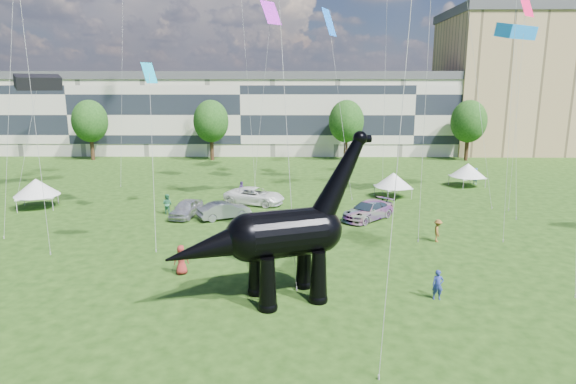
{
  "coord_description": "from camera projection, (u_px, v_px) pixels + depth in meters",
  "views": [
    {
      "loc": [
        0.1,
        -18.51,
        10.83
      ],
      "look_at": [
        -0.16,
        8.0,
        5.0
      ],
      "focal_mm": 30.0,
      "sensor_mm": 36.0,
      "label": 1
    }
  ],
  "objects": [
    {
      "name": "ground",
      "position": [
        290.0,
        347.0,
        20.4
      ],
      "size": [
        220.0,
        220.0,
        0.0
      ],
      "primitive_type": "plane",
      "color": "#16330C",
      "rests_on": "ground"
    },
    {
      "name": "terrace_row",
      "position": [
        244.0,
        116.0,
        79.74
      ],
      "size": [
        78.0,
        11.0,
        12.0
      ],
      "primitive_type": "cube",
      "color": "beige",
      "rests_on": "ground"
    },
    {
      "name": "apartment_block",
      "position": [
        529.0,
        85.0,
        81.13
      ],
      "size": [
        28.0,
        18.0,
        22.0
      ],
      "primitive_type": "cube",
      "color": "tan",
      "rests_on": "ground"
    },
    {
      "name": "tree_far_left",
      "position": [
        90.0,
        118.0,
        71.1
      ],
      "size": [
        5.2,
        5.2,
        9.44
      ],
      "color": "#382314",
      "rests_on": "ground"
    },
    {
      "name": "tree_mid_left",
      "position": [
        211.0,
        118.0,
        70.92
      ],
      "size": [
        5.2,
        5.2,
        9.44
      ],
      "color": "#382314",
      "rests_on": "ground"
    },
    {
      "name": "tree_mid_right",
      "position": [
        346.0,
        118.0,
        70.73
      ],
      "size": [
        5.2,
        5.2,
        9.44
      ],
      "color": "#382314",
      "rests_on": "ground"
    },
    {
      "name": "tree_far_right",
      "position": [
        469.0,
        118.0,
        70.55
      ],
      "size": [
        5.2,
        5.2,
        9.44
      ],
      "color": "#382314",
      "rests_on": "ground"
    },
    {
      "name": "dinosaur_sculpture",
      "position": [
        278.0,
        237.0,
        24.32
      ],
      "size": [
        10.75,
        5.3,
        8.94
      ],
      "rotation": [
        0.0,
        0.0,
        0.36
      ],
      "color": "black",
      "rests_on": "ground"
    },
    {
      "name": "car_silver",
      "position": [
        186.0,
        208.0,
        40.69
      ],
      "size": [
        2.55,
        4.56,
        1.47
      ],
      "primitive_type": "imported",
      "rotation": [
        0.0,
        0.0,
        -0.2
      ],
      "color": "silver",
      "rests_on": "ground"
    },
    {
      "name": "car_grey",
      "position": [
        224.0,
        210.0,
        40.13
      ],
      "size": [
        4.54,
        3.41,
        1.43
      ],
      "primitive_type": "imported",
      "rotation": [
        0.0,
        0.0,
        2.07
      ],
      "color": "slate",
      "rests_on": "ground"
    },
    {
      "name": "car_white",
      "position": [
        255.0,
        196.0,
        45.08
      ],
      "size": [
        6.19,
        4.3,
        1.57
      ],
      "primitive_type": "imported",
      "rotation": [
        0.0,
        0.0,
        1.24
      ],
      "color": "white",
      "rests_on": "ground"
    },
    {
      "name": "car_dark",
      "position": [
        368.0,
        210.0,
        39.86
      ],
      "size": [
        5.25,
        5.26,
        1.53
      ],
      "primitive_type": "imported",
      "rotation": [
        0.0,
        0.0,
        -0.78
      ],
      "color": "#595960",
      "rests_on": "ground"
    },
    {
      "name": "gazebo_near",
      "position": [
        393.0,
        180.0,
        47.6
      ],
      "size": [
        4.6,
        4.6,
        2.51
      ],
      "rotation": [
        0.0,
        0.0,
        0.34
      ],
      "color": "silver",
      "rests_on": "ground"
    },
    {
      "name": "gazebo_far",
      "position": [
        468.0,
        170.0,
        52.85
      ],
      "size": [
        4.52,
        4.52,
        2.58
      ],
      "rotation": [
        0.0,
        0.0,
        0.26
      ],
      "color": "silver",
      "rests_on": "ground"
    },
    {
      "name": "gazebo_left",
      "position": [
        36.0,
        187.0,
        43.41
      ],
      "size": [
        4.87,
        4.87,
        2.72
      ],
      "rotation": [
        0.0,
        0.0,
        0.3
      ],
      "color": "silver",
      "rests_on": "ground"
    },
    {
      "name": "visitors",
      "position": [
        229.0,
        232.0,
        33.69
      ],
      "size": [
        46.48,
        42.19,
        1.88
      ],
      "color": "navy",
      "rests_on": "ground"
    }
  ]
}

